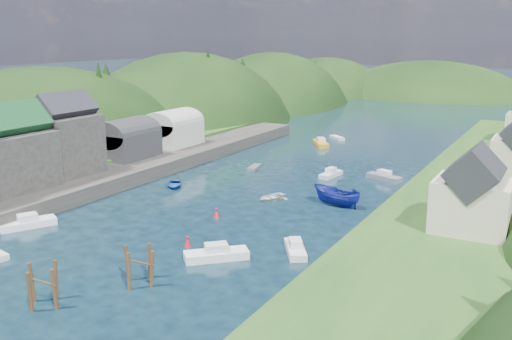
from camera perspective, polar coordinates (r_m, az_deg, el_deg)
The scene contains 13 objects.
ground at distance 92.83m, azimuth 6.62°, elevation 0.37°, with size 600.00×600.00×0.00m, color black.
hillside_left at distance 137.64m, azimuth -6.86°, elevation 1.24°, with size 44.00×245.56×52.00m.
far_hills at distance 212.68m, azimuth 19.88°, elevation 4.10°, with size 103.00×68.00×44.00m.
hill_trees at distance 105.17m, azimuth 10.22°, elevation 7.86°, with size 92.83×148.15×12.15m.
quay_left at distance 81.75m, azimuth -17.71°, elevation -1.28°, with size 12.00×110.00×2.00m, color #2D2B28.
terrace_left_grass at distance 86.82m, azimuth -20.90°, elevation -0.52°, with size 12.00×110.00×2.50m, color #234719.
boat_sheds at distance 95.75m, azimuth -10.47°, elevation 3.85°, with size 7.00×21.00×7.50m.
terrace_right at distance 76.83m, azimuth 21.13°, elevation -2.32°, with size 16.00×120.00×2.40m, color #234719.
piling_cluster_near at distance 48.77m, azimuth -20.49°, elevation -11.07°, with size 3.03×2.85×3.87m.
piling_cluster_far at distance 50.52m, azimuth -11.57°, elevation -9.65°, with size 3.24×3.02×3.77m.
channel_buoy_near at distance 58.34m, azimuth -6.86°, elevation -7.14°, with size 0.70×0.70×1.10m.
channel_buoy_far at distance 66.99m, azimuth -3.97°, elevation -4.32°, with size 0.70×0.70×1.10m.
moored_boats at distance 66.10m, azimuth -3.91°, elevation -4.36°, with size 37.32×93.24×2.51m.
Camera 1 is at (34.36, -33.66, 20.93)m, focal length 40.00 mm.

